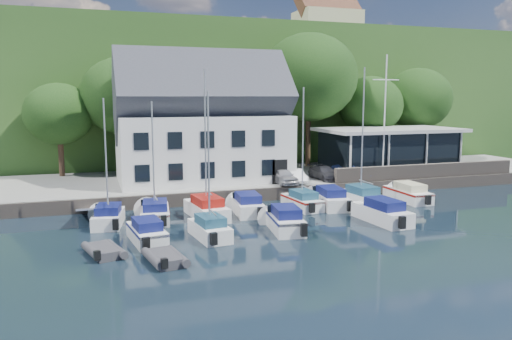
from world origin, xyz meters
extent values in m
plane|color=black|center=(0.00, 0.00, 0.00)|extent=(180.00, 180.00, 0.00)
cube|color=gray|center=(0.00, 17.50, 0.50)|extent=(60.00, 13.00, 1.00)
cube|color=#60554D|center=(0.00, 11.00, 0.50)|extent=(60.00, 0.30, 1.00)
cube|color=#274A1C|center=(0.00, 62.00, 8.00)|extent=(160.00, 75.00, 16.00)
cube|color=#4D5A2D|center=(8.00, 70.00, 16.15)|extent=(50.00, 30.00, 0.30)
cube|color=#60554D|center=(12.00, 11.40, 1.60)|extent=(18.00, 0.50, 1.20)
imported|color=#A8A8AD|center=(-1.25, 12.40, 1.64)|extent=(1.59, 3.79, 1.28)
imported|color=white|center=(0.01, 12.79, 1.55)|extent=(1.36, 3.38, 1.09)
imported|color=#333238|center=(2.99, 13.41, 1.58)|extent=(1.72, 4.01, 1.15)
imported|color=navy|center=(6.08, 13.45, 1.70)|extent=(2.70, 4.36, 1.39)
camera|label=1|loc=(-16.04, -25.09, 8.08)|focal=35.00mm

